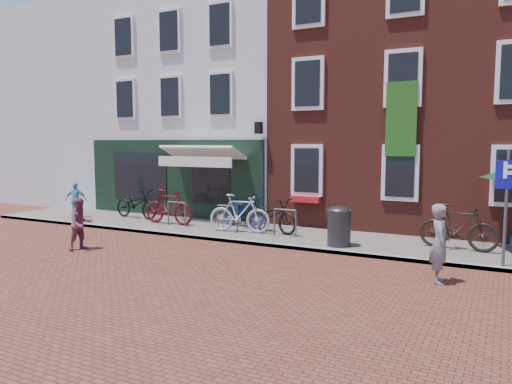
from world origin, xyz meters
The scene contains 16 objects.
ground centered at (0.00, 0.00, 0.00)m, with size 80.00×80.00×0.00m, color brown.
sidewalk centered at (1.00, 1.50, 0.05)m, with size 24.00×3.00×0.10m, color slate.
building_stucco centered at (-5.00, 7.00, 4.50)m, with size 8.00×8.00×9.00m, color silver.
building_brick_mid centered at (2.00, 7.00, 5.00)m, with size 6.00×8.00×10.00m, color maroon.
filler_left centered at (-12.50, 7.00, 4.50)m, with size 7.00×8.00×9.00m, color silver.
litter_bin centered at (2.37, 0.63, 0.70)m, with size 0.64×0.64×1.17m.
parking_sign centered at (6.39, 0.24, 1.82)m, with size 0.50×0.08×2.66m.
woman centered at (5.20, -1.50, 0.83)m, with size 0.61×0.40×1.66m, color slate.
boy centered at (-3.87, -2.62, 0.71)m, with size 0.69×0.54×1.42m, color #7B3B4F.
cafe_person centered at (-8.00, 1.00, 0.76)m, with size 0.77×0.32×1.32m, color #68B9D1.
bicycle_0 centered at (-5.84, 1.86, 0.64)m, with size 0.72×2.05×1.08m, color black.
bicycle_1 centered at (-3.94, 1.34, 0.70)m, with size 0.56×1.99×1.20m, color #510811.
bicycle_2 centered at (-1.27, 1.92, 0.64)m, with size 0.72×2.05×1.08m, color #0A1354.
bicycle_3 centered at (-1.03, 1.13, 0.70)m, with size 0.56×1.99×1.20m, color #A9A8AB.
bicycle_4 centered at (-0.17, 1.61, 0.64)m, with size 0.72×2.05×1.08m, color black.
bicycle_5 centered at (5.29, 1.58, 0.70)m, with size 0.56×1.99×1.20m, color black.
Camera 1 is at (6.41, -12.12, 2.94)m, focal length 34.41 mm.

